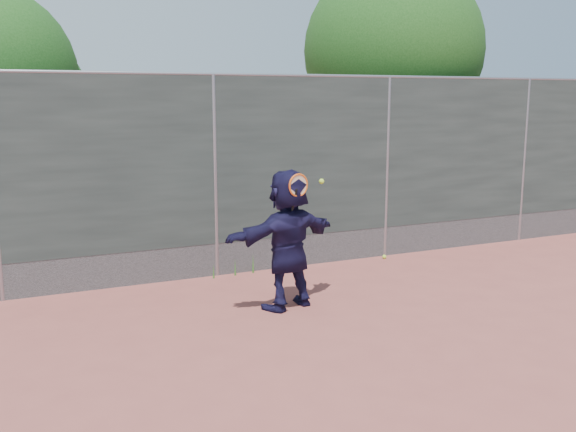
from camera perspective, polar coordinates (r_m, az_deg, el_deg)
name	(u,v)px	position (r m, az deg, el deg)	size (l,w,h in m)	color
ground	(322,360)	(6.82, 3.06, -12.64)	(80.00, 80.00, 0.00)	#9E4C42
player	(288,239)	(8.16, 0.00, -2.07)	(1.67, 0.53, 1.80)	#161233
ball_ground	(384,257)	(10.90, 8.56, -3.60)	(0.07, 0.07, 0.07)	#C0F436
fence	(215,172)	(9.57, -6.51, 3.90)	(20.00, 0.06, 3.03)	#38423D
swing_action	(300,186)	(7.90, 1.12, 2.66)	(0.55, 0.18, 0.51)	orange
tree_right	(399,56)	(13.63, 9.85, 13.83)	(3.78, 3.60, 5.39)	#382314
weed_clump	(238,266)	(9.83, -4.48, -4.49)	(0.68, 0.07, 0.30)	#387226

